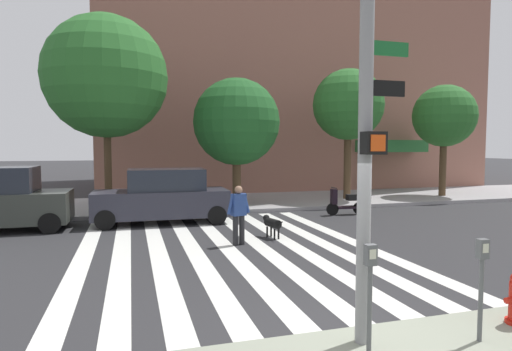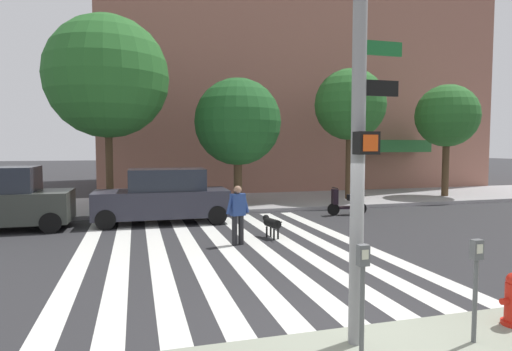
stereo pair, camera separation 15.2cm
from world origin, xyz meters
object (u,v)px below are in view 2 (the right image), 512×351
(traffic_light_pole, at_px, (362,81))
(parked_car_behind_first, at_px, (163,197))
(parked_scooter, at_px, (347,203))
(street_tree_further, at_px, (350,105))
(street_tree_middle, at_px, (238,122))
(parking_meter_second_along, at_px, (476,276))
(street_tree_nearest, at_px, (107,77))
(parking_meter_curbside, at_px, (363,283))
(pedestrian_dog_walker, at_px, (238,212))
(street_tree_furthest, at_px, (447,116))
(dog_on_leash, at_px, (271,223))

(traffic_light_pole, bearing_deg, parked_car_behind_first, 99.62)
(parked_scooter, height_order, street_tree_further, street_tree_further)
(traffic_light_pole, relative_size, parked_scooter, 3.55)
(street_tree_middle, bearing_deg, parking_meter_second_along, -90.32)
(street_tree_nearest, relative_size, street_tree_middle, 1.39)
(street_tree_further, bearing_deg, traffic_light_pole, -117.64)
(parking_meter_curbside, height_order, parking_meter_second_along, same)
(parked_scooter, relative_size, pedestrian_dog_walker, 1.00)
(street_tree_nearest, bearing_deg, street_tree_furthest, 2.71)
(street_tree_middle, height_order, dog_on_leash, street_tree_middle)
(street_tree_middle, relative_size, pedestrian_dog_walker, 3.37)
(parking_meter_second_along, bearing_deg, street_tree_nearest, 111.30)
(parking_meter_curbside, distance_m, pedestrian_dog_walker, 6.73)
(parked_car_behind_first, distance_m, street_tree_nearest, 5.48)
(traffic_light_pole, height_order, street_tree_middle, traffic_light_pole)
(traffic_light_pole, distance_m, pedestrian_dog_walker, 7.01)
(street_tree_nearest, bearing_deg, parking_meter_curbside, -74.55)
(pedestrian_dog_walker, xyz_separation_m, dog_on_leash, (1.17, 0.62, -0.48))
(parking_meter_second_along, xyz_separation_m, parked_car_behind_first, (-3.29, 10.95, -0.10))
(parking_meter_curbside, bearing_deg, dog_on_leash, 80.81)
(street_tree_furthest, bearing_deg, street_tree_further, 177.35)
(parked_scooter, xyz_separation_m, street_tree_middle, (-3.76, 2.92, 3.30))
(parked_scooter, distance_m, dog_on_leash, 5.33)
(street_tree_nearest, bearing_deg, parking_meter_second_along, -68.70)
(parking_meter_second_along, height_order, street_tree_further, street_tree_further)
(traffic_light_pole, bearing_deg, street_tree_nearest, 105.96)
(dog_on_leash, bearing_deg, traffic_light_pole, -98.95)
(parking_meter_curbside, xyz_separation_m, street_tree_furthest, (12.87, 14.05, 3.25))
(parked_car_behind_first, bearing_deg, street_tree_middle, 39.03)
(dog_on_leash, bearing_deg, parked_car_behind_first, 130.16)
(parked_car_behind_first, relative_size, street_tree_middle, 0.85)
(street_tree_nearest, xyz_separation_m, street_tree_middle, (5.31, 0.27, -1.65))
(parking_meter_curbside, distance_m, parking_meter_second_along, 1.57)
(dog_on_leash, bearing_deg, street_tree_further, 48.04)
(parked_scooter, relative_size, street_tree_further, 0.26)
(street_tree_furthest, bearing_deg, parking_meter_second_along, -128.53)
(parking_meter_curbside, relative_size, parking_meter_second_along, 1.00)
(street_tree_further, distance_m, pedestrian_dog_walker, 11.27)
(parked_scooter, relative_size, street_tree_middle, 0.30)
(dog_on_leash, bearing_deg, pedestrian_dog_walker, -152.25)
(parking_meter_second_along, distance_m, parked_car_behind_first, 11.43)
(street_tree_middle, relative_size, street_tree_further, 0.87)
(parked_car_behind_first, xyz_separation_m, dog_on_leash, (2.92, -3.46, -0.49))
(parking_meter_curbside, relative_size, street_tree_nearest, 0.18)
(street_tree_nearest, distance_m, street_tree_further, 11.18)
(parked_car_behind_first, distance_m, pedestrian_dog_walker, 4.43)
(traffic_light_pole, relative_size, street_tree_furthest, 1.01)
(parking_meter_curbside, distance_m, street_tree_further, 16.54)
(parked_car_behind_first, bearing_deg, dog_on_leash, -49.84)
(street_tree_further, xyz_separation_m, dog_on_leash, (-6.25, -6.96, -4.29))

